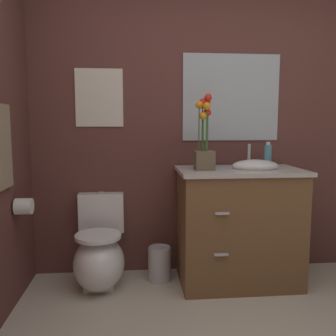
% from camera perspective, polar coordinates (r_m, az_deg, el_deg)
% --- Properties ---
extents(wall_back, '(4.55, 0.05, 2.50)m').
position_cam_1_polar(wall_back, '(3.09, 10.50, 7.14)').
color(wall_back, brown).
rests_on(wall_back, ground_plane).
extents(toilet, '(0.38, 0.59, 0.69)m').
position_cam_1_polar(toilet, '(2.86, -10.78, -13.41)').
color(toilet, white).
rests_on(toilet, ground_plane).
extents(vanity_cabinet, '(0.94, 0.56, 1.08)m').
position_cam_1_polar(vanity_cabinet, '(2.87, 11.15, -8.81)').
color(vanity_cabinet, brown).
rests_on(vanity_cabinet, ground_plane).
extents(flower_vase, '(0.14, 0.14, 0.56)m').
position_cam_1_polar(flower_vase, '(2.67, 5.77, 4.20)').
color(flower_vase, brown).
rests_on(flower_vase, vanity_cabinet).
extents(soap_bottle, '(0.06, 0.06, 0.20)m').
position_cam_1_polar(soap_bottle, '(2.95, 15.50, 1.93)').
color(soap_bottle, teal).
rests_on(soap_bottle, vanity_cabinet).
extents(trash_bin, '(0.18, 0.18, 0.27)m').
position_cam_1_polar(trash_bin, '(2.95, -1.36, -14.86)').
color(trash_bin, '#B7B7BC').
rests_on(trash_bin, ground_plane).
extents(wall_poster, '(0.37, 0.01, 0.45)m').
position_cam_1_polar(wall_poster, '(2.96, -10.83, 10.86)').
color(wall_poster, silver).
extents(wall_mirror, '(0.80, 0.01, 0.70)m').
position_cam_1_polar(wall_mirror, '(3.05, 9.96, 10.92)').
color(wall_mirror, '#B2BCC6').
extents(hanging_towel, '(0.03, 0.28, 0.52)m').
position_cam_1_polar(hanging_towel, '(2.42, -24.88, 3.06)').
color(hanging_towel, gray).
extents(toilet_paper_roll, '(0.11, 0.11, 0.11)m').
position_cam_1_polar(toilet_paper_roll, '(2.65, -21.85, -5.65)').
color(toilet_paper_roll, white).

